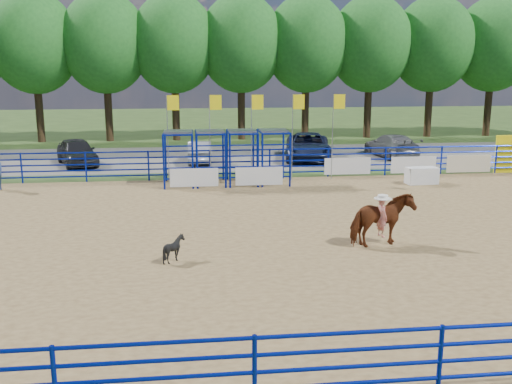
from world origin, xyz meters
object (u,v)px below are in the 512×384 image
(calf, at_px, (174,248))
(car_a, at_px, (77,152))
(car_d, at_px, (391,146))
(horse_and_rider, at_px, (382,219))
(car_b, at_px, (200,152))
(announcer_table, at_px, (422,176))
(car_c, at_px, (308,146))

(calf, distance_m, car_a, 18.38)
(calf, relative_size, car_d, 0.16)
(horse_and_rider, relative_size, car_b, 0.59)
(car_a, xyz_separation_m, car_b, (6.97, 0.05, -0.13))
(calf, distance_m, car_d, 22.34)
(announcer_table, bearing_deg, car_b, 144.22)
(calf, xyz_separation_m, car_d, (12.93, 18.22, 0.31))
(car_b, relative_size, car_c, 0.67)
(announcer_table, relative_size, car_a, 0.33)
(announcer_table, distance_m, car_b, 12.88)
(car_a, bearing_deg, calf, -92.42)
(announcer_table, bearing_deg, car_d, 80.17)
(car_c, bearing_deg, car_d, 14.30)
(car_c, bearing_deg, car_a, -168.22)
(horse_and_rider, bearing_deg, calf, -173.63)
(calf, xyz_separation_m, car_c, (7.57, 17.82, 0.40))
(horse_and_rider, bearing_deg, car_b, 107.70)
(announcer_table, bearing_deg, car_c, 116.34)
(announcer_table, xyz_separation_m, calf, (-11.49, -9.91, -0.01))
(horse_and_rider, bearing_deg, car_a, 126.44)
(horse_and_rider, distance_m, car_c, 17.15)
(announcer_table, relative_size, car_d, 0.30)
(horse_and_rider, xyz_separation_m, car_a, (-12.31, 16.67, -0.14))
(car_a, bearing_deg, car_d, -18.73)
(horse_and_rider, relative_size, car_d, 0.46)
(horse_and_rider, height_order, car_d, horse_and_rider)
(car_b, height_order, car_d, car_d)
(calf, distance_m, car_c, 19.36)
(calf, xyz_separation_m, car_b, (1.04, 17.44, 0.24))
(calf, relative_size, car_b, 0.20)
(announcer_table, bearing_deg, car_a, 156.76)
(car_a, bearing_deg, car_b, -20.86)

